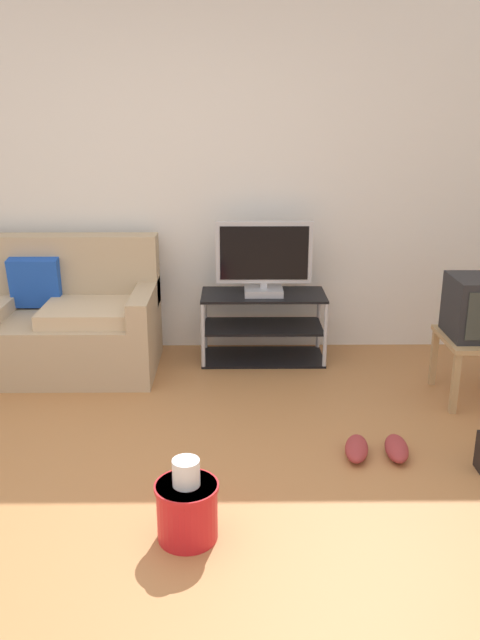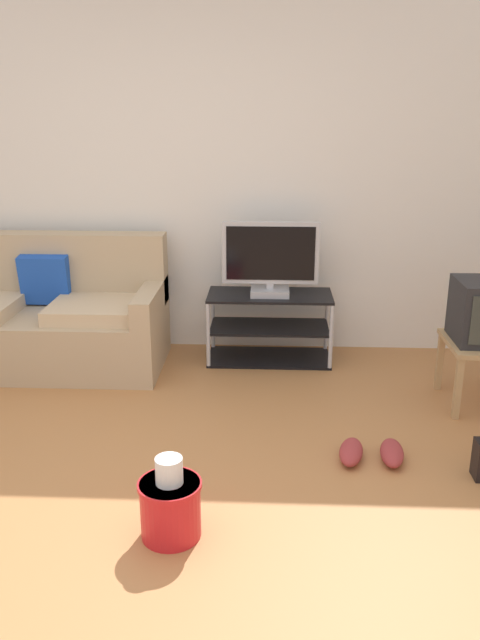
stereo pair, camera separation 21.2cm
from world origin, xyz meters
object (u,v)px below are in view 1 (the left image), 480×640
object	(u,v)px
couch	(32,322)
sneakers_pair	(377,448)
flat_tv	(264,259)
cleaning_bucket	(187,506)
tv_stand	(263,327)

from	to	relation	value
couch	sneakers_pair	distance (m)	2.61
flat_tv	sneakers_pair	world-z (taller)	flat_tv
couch	cleaning_bucket	world-z (taller)	couch
cleaning_bucket	tv_stand	bearing A→B (deg)	78.81
cleaning_bucket	sneakers_pair	distance (m)	1.21
couch	flat_tv	bearing A→B (deg)	4.32
couch	cleaning_bucket	size ratio (longest dim) A/B	4.65
flat_tv	cleaning_bucket	distance (m)	2.26
couch	flat_tv	size ratio (longest dim) A/B	2.59
couch	cleaning_bucket	xyz separation A→B (m)	(1.25, -2.00, -0.19)
couch	tv_stand	world-z (taller)	couch
tv_stand	sneakers_pair	bearing A→B (deg)	-69.01
couch	tv_stand	xyz separation A→B (m)	(1.68, 0.15, -0.09)
couch	flat_tv	distance (m)	1.74
couch	flat_tv	xyz separation A→B (m)	(1.68, 0.13, 0.43)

